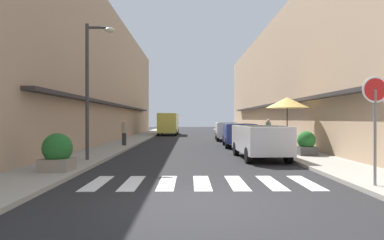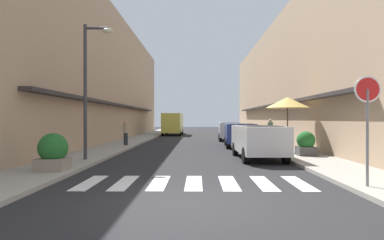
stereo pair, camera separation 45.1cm
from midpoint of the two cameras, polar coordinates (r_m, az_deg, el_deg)
ground_plane at (r=25.29m, az=-0.21°, el=-3.81°), size 100.10×100.10×0.00m
sidewalk_left at (r=25.74m, az=-11.26°, el=-3.61°), size 2.27×63.70×0.12m
sidewalk_right at (r=25.79m, az=10.82°, el=-3.60°), size 2.27×63.70×0.12m
building_row_left at (r=28.01m, az=-18.14°, el=6.92°), size 5.50×42.95×10.11m
building_row_right at (r=28.05m, az=17.64°, el=6.20°), size 5.50×42.95×9.42m
crosswalk at (r=9.40m, az=0.28°, el=-10.54°), size 6.15×2.20×0.01m
parked_car_near at (r=15.05m, az=10.50°, el=-3.00°), size 1.90×4.50×1.47m
parked_car_mid at (r=21.36m, az=7.22°, el=-2.07°), size 1.95×4.14×1.47m
parked_car_far at (r=27.72m, az=5.44°, el=-1.55°), size 1.96×4.32×1.47m
delivery_van at (r=36.83m, az=-4.33°, el=-0.37°), size 2.08×5.43×2.37m
round_street_sign at (r=9.36m, az=27.24°, el=2.72°), size 0.65×0.07×2.68m
street_lamp at (r=14.34m, az=-17.38°, el=6.95°), size 1.19×0.28×5.46m
cafe_umbrella at (r=17.97m, az=15.03°, el=2.79°), size 2.21×2.21×2.75m
planter_corner at (r=11.65m, az=-22.76°, el=-5.09°), size 0.94×0.94×1.18m
planter_midblock at (r=16.15m, az=17.95°, el=-3.77°), size 0.81×0.81×1.08m
pedestrian_walking_near at (r=21.55m, az=-11.93°, el=-2.01°), size 0.34×0.34×1.56m
pedestrian_walking_far at (r=22.75m, az=12.18°, el=-1.79°), size 0.34×0.34×1.64m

